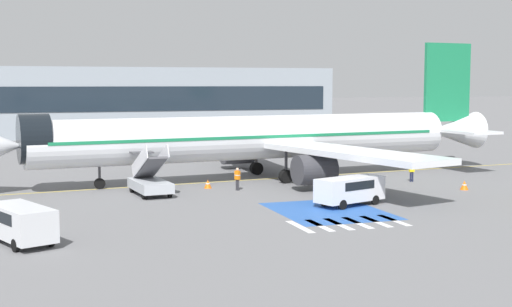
% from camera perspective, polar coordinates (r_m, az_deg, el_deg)
% --- Properties ---
extents(ground_plane, '(600.00, 600.00, 0.00)m').
position_cam_1_polar(ground_plane, '(59.69, -0.85, -2.13)').
color(ground_plane, slate).
extents(apron_leadline_yellow, '(80.17, 7.98, 0.01)m').
position_cam_1_polar(apron_leadline_yellow, '(59.84, -0.31, -2.11)').
color(apron_leadline_yellow, gold).
rests_on(apron_leadline_yellow, ground_plane).
extents(apron_stand_patch_blue, '(6.64, 8.37, 0.01)m').
position_cam_1_polar(apron_stand_patch_blue, '(45.62, 5.83, -4.59)').
color(apron_stand_patch_blue, '#2856A8').
rests_on(apron_stand_patch_blue, ground_plane).
extents(apron_walkway_bar_0, '(0.44, 3.60, 0.01)m').
position_cam_1_polar(apron_walkway_bar_0, '(40.58, 3.54, -5.86)').
color(apron_walkway_bar_0, silver).
rests_on(apron_walkway_bar_0, ground_plane).
extents(apron_walkway_bar_1, '(0.44, 3.60, 0.01)m').
position_cam_1_polar(apron_walkway_bar_1, '(41.04, 5.10, -5.74)').
color(apron_walkway_bar_1, silver).
rests_on(apron_walkway_bar_1, ground_plane).
extents(apron_walkway_bar_2, '(0.44, 3.60, 0.01)m').
position_cam_1_polar(apron_walkway_bar_2, '(41.53, 6.62, -5.62)').
color(apron_walkway_bar_2, silver).
rests_on(apron_walkway_bar_2, ground_plane).
extents(apron_walkway_bar_3, '(0.44, 3.60, 0.01)m').
position_cam_1_polar(apron_walkway_bar_3, '(42.05, 8.11, -5.50)').
color(apron_walkway_bar_3, silver).
rests_on(apron_walkway_bar_3, ground_plane).
extents(apron_walkway_bar_4, '(0.44, 3.60, 0.01)m').
position_cam_1_polar(apron_walkway_bar_4, '(42.60, 9.56, -5.38)').
color(apron_walkway_bar_4, silver).
rests_on(apron_walkway_bar_4, ground_plane).
extents(apron_walkway_bar_5, '(0.44, 3.60, 0.01)m').
position_cam_1_polar(apron_walkway_bar_5, '(43.17, 10.97, -5.26)').
color(apron_walkway_bar_5, silver).
rests_on(apron_walkway_bar_5, ground_plane).
extents(airliner, '(46.17, 36.66, 11.82)m').
position_cam_1_polar(airliner, '(59.78, 0.35, 1.28)').
color(airliner, silver).
rests_on(airliner, ground_plane).
extents(boarding_stairs_forward, '(2.65, 5.39, 3.82)m').
position_cam_1_polar(boarding_stairs_forward, '(52.24, -8.48, -2.25)').
color(boarding_stairs_forward, '#ADB2BA').
rests_on(boarding_stairs_forward, ground_plane).
extents(fuel_tanker, '(3.86, 10.16, 3.24)m').
position_cam_1_polar(fuel_tanker, '(88.00, -0.73, 1.45)').
color(fuel_tanker, '#38383D').
rests_on(fuel_tanker, ground_plane).
extents(service_van_1, '(3.57, 5.12, 1.94)m').
position_cam_1_polar(service_van_1, '(37.93, -18.30, -5.16)').
color(service_van_1, silver).
rests_on(service_van_1, ground_plane).
extents(service_van_2, '(5.24, 3.35, 1.87)m').
position_cam_1_polar(service_van_2, '(47.67, 7.52, -2.79)').
color(service_van_2, silver).
rests_on(service_van_2, ground_plane).
extents(ground_crew_0, '(0.42, 0.49, 1.73)m').
position_cam_1_polar(ground_crew_0, '(53.81, -1.50, -1.93)').
color(ground_crew_0, '#2D2D33').
rests_on(ground_crew_0, ground_plane).
extents(ground_crew_1, '(0.46, 0.28, 1.68)m').
position_cam_1_polar(ground_crew_1, '(59.95, 12.35, -1.30)').
color(ground_crew_1, '#191E38').
rests_on(ground_crew_1, ground_plane).
extents(traffic_cone_0, '(0.63, 0.63, 0.70)m').
position_cam_1_polar(traffic_cone_0, '(56.53, 16.33, -2.44)').
color(traffic_cone_0, orange).
rests_on(traffic_cone_0, ground_plane).
extents(traffic_cone_1, '(0.60, 0.60, 0.67)m').
position_cam_1_polar(traffic_cone_1, '(55.15, -3.88, -2.44)').
color(traffic_cone_1, orange).
rests_on(traffic_cone_1, ground_plane).
extents(traffic_cone_2, '(0.49, 0.49, 0.54)m').
position_cam_1_polar(traffic_cone_2, '(52.86, 6.05, -2.88)').
color(traffic_cone_2, orange).
rests_on(traffic_cone_2, ground_plane).
extents(terminal_building, '(82.86, 12.10, 10.44)m').
position_cam_1_polar(terminal_building, '(111.91, -14.94, 4.01)').
color(terminal_building, '#89939E').
rests_on(terminal_building, ground_plane).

